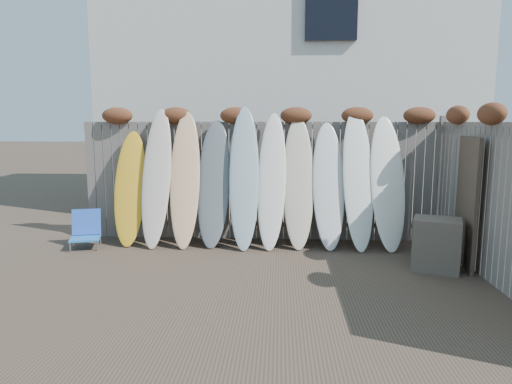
{
  "coord_description": "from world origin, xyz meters",
  "views": [
    {
      "loc": [
        0.34,
        -5.27,
        2.01
      ],
      "look_at": [
        0.0,
        1.2,
        1.0
      ],
      "focal_mm": 32.0,
      "sensor_mm": 36.0,
      "label": 1
    }
  ],
  "objects_px": {
    "beach_chair": "(86,230)",
    "lattice_panel": "(465,201)",
    "wooden_crate": "(436,244)",
    "surfboard_0": "(130,188)"
  },
  "relations": [
    {
      "from": "beach_chair",
      "to": "lattice_panel",
      "type": "distance_m",
      "value": 5.77
    },
    {
      "from": "wooden_crate",
      "to": "lattice_panel",
      "type": "height_order",
      "value": "lattice_panel"
    },
    {
      "from": "lattice_panel",
      "to": "wooden_crate",
      "type": "bearing_deg",
      "value": -137.86
    },
    {
      "from": "wooden_crate",
      "to": "surfboard_0",
      "type": "relative_size",
      "value": 0.37
    },
    {
      "from": "wooden_crate",
      "to": "surfboard_0",
      "type": "xyz_separation_m",
      "value": [
        -4.58,
        1.13,
        0.57
      ]
    },
    {
      "from": "lattice_panel",
      "to": "surfboard_0",
      "type": "distance_m",
      "value": 5.12
    },
    {
      "from": "wooden_crate",
      "to": "surfboard_0",
      "type": "height_order",
      "value": "surfboard_0"
    },
    {
      "from": "beach_chair",
      "to": "surfboard_0",
      "type": "bearing_deg",
      "value": 22.85
    },
    {
      "from": "beach_chair",
      "to": "surfboard_0",
      "type": "xyz_separation_m",
      "value": [
        0.66,
        0.28,
        0.65
      ]
    },
    {
      "from": "beach_chair",
      "to": "wooden_crate",
      "type": "height_order",
      "value": "wooden_crate"
    }
  ]
}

